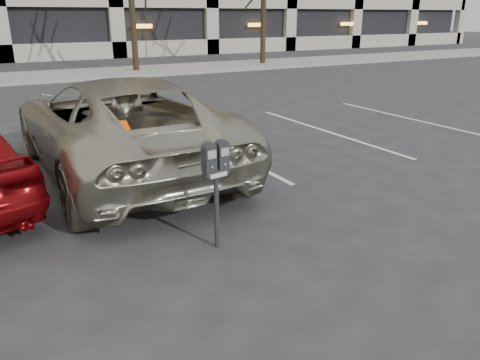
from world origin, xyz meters
TOP-DOWN VIEW (x-y plane):
  - ground at (0.00, 0.00)m, footprint 140.00×140.00m
  - sidewalk at (0.00, 16.00)m, footprint 80.00×4.00m
  - stall_lines at (-1.40, 2.30)m, footprint 16.90×5.20m
  - parking_meter at (-0.60, -1.59)m, footprint 0.33×0.17m
  - suv_silver at (-0.74, 1.75)m, footprint 2.79×5.85m

SIDE VIEW (x-z plane):
  - ground at x=0.00m, z-range 0.00..0.00m
  - stall_lines at x=-1.40m, z-range 0.00..0.01m
  - sidewalk at x=0.00m, z-range 0.00..0.12m
  - suv_silver at x=-0.74m, z-range 0.00..1.61m
  - parking_meter at x=-0.60m, z-range 0.33..1.58m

